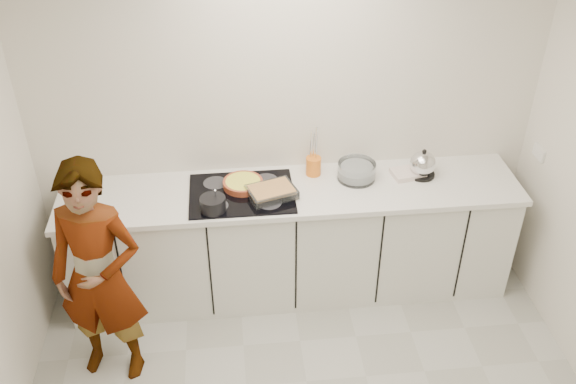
{
  "coord_description": "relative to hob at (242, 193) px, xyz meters",
  "views": [
    {
      "loc": [
        -0.41,
        -2.4,
        3.43
      ],
      "look_at": [
        -0.05,
        1.05,
        1.05
      ],
      "focal_mm": 40.0,
      "sensor_mm": 36.0,
      "label": 1
    }
  ],
  "objects": [
    {
      "name": "base_cabinets",
      "position": [
        0.35,
        0.02,
        -0.48
      ],
      "size": [
        3.2,
        0.58,
        0.87
      ],
      "primitive_type": "cube",
      "color": "silver",
      "rests_on": "floor"
    },
    {
      "name": "kettle",
      "position": [
        1.3,
        0.1,
        0.08
      ],
      "size": [
        0.24,
        0.24,
        0.22
      ],
      "color": "black",
      "rests_on": "countertop"
    },
    {
      "name": "tart_dish",
      "position": [
        0.01,
        0.08,
        0.03
      ],
      "size": [
        0.32,
        0.32,
        0.05
      ],
      "color": "#A04226",
      "rests_on": "hob"
    },
    {
      "name": "cook",
      "position": [
        -0.9,
        -0.63,
        -0.12
      ],
      "size": [
        0.65,
        0.5,
        1.6
      ],
      "primitive_type": "imported",
      "rotation": [
        0.0,
        0.0,
        -0.22
      ],
      "color": "silver",
      "rests_on": "floor"
    },
    {
      "name": "ceiling",
      "position": [
        0.35,
        -1.26,
        1.68
      ],
      "size": [
        3.6,
        3.2,
        0.0
      ],
      "primitive_type": "cube",
      "color": "white",
      "rests_on": "wall_back"
    },
    {
      "name": "saucepan",
      "position": [
        -0.2,
        -0.18,
        0.05
      ],
      "size": [
        0.2,
        0.2,
        0.16
      ],
      "color": "black",
      "rests_on": "hob"
    },
    {
      "name": "countertop",
      "position": [
        0.35,
        0.02,
        -0.03
      ],
      "size": [
        3.24,
        0.64,
        0.04
      ],
      "primitive_type": "cube",
      "color": "white",
      "rests_on": "base_cabinets"
    },
    {
      "name": "wall_back",
      "position": [
        0.35,
        0.34,
        0.38
      ],
      "size": [
        3.6,
        0.0,
        2.6
      ],
      "primitive_type": "cube",
      "color": "silver",
      "rests_on": "ground"
    },
    {
      "name": "mixing_bowl",
      "position": [
        0.83,
        0.11,
        0.05
      ],
      "size": [
        0.29,
        0.29,
        0.13
      ],
      "color": "silver",
      "rests_on": "countertop"
    },
    {
      "name": "tea_towel",
      "position": [
        1.2,
        0.11,
        0.01
      ],
      "size": [
        0.25,
        0.2,
        0.04
      ],
      "primitive_type": "cube",
      "rotation": [
        0.0,
        0.0,
        0.18
      ],
      "color": "white",
      "rests_on": "countertop"
    },
    {
      "name": "baking_dish",
      "position": [
        0.2,
        -0.06,
        0.04
      ],
      "size": [
        0.37,
        0.32,
        0.06
      ],
      "color": "silver",
      "rests_on": "hob"
    },
    {
      "name": "utensil_crock",
      "position": [
        0.53,
        0.2,
        0.06
      ],
      "size": [
        0.13,
        0.13,
        0.14
      ],
      "primitive_type": "cylinder",
      "rotation": [
        0.0,
        0.0,
        0.17
      ],
      "color": "orange",
      "rests_on": "countertop"
    },
    {
      "name": "hob",
      "position": [
        0.0,
        0.0,
        0.0
      ],
      "size": [
        0.72,
        0.54,
        0.01
      ],
      "primitive_type": "cube",
      "color": "black",
      "rests_on": "countertop"
    }
  ]
}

